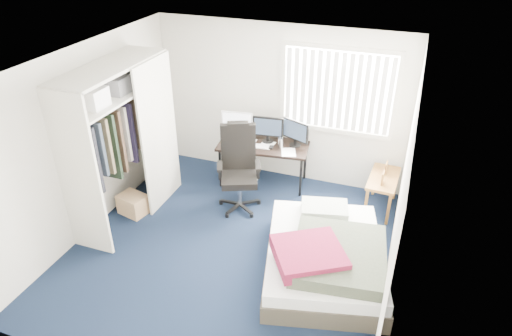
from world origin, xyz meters
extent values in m
plane|color=black|center=(0.00, 0.00, 0.00)|extent=(4.20, 4.20, 0.00)
plane|color=silver|center=(0.00, 2.10, 1.25)|extent=(4.00, 0.00, 4.00)
plane|color=silver|center=(0.00, -2.10, 1.25)|extent=(4.00, 0.00, 4.00)
plane|color=silver|center=(-2.00, 0.00, 1.25)|extent=(0.00, 4.20, 4.20)
plane|color=silver|center=(2.00, 0.00, 1.25)|extent=(0.00, 4.20, 4.20)
plane|color=white|center=(0.00, 0.00, 2.50)|extent=(4.20, 4.20, 0.00)
cube|color=white|center=(0.90, 2.08, 1.60)|extent=(1.60, 0.02, 1.20)
cube|color=beige|center=(0.90, 2.05, 2.23)|extent=(1.72, 0.06, 0.06)
cube|color=beige|center=(0.90, 2.05, 0.97)|extent=(1.72, 0.06, 0.06)
cube|color=white|center=(0.90, 2.02, 1.60)|extent=(1.60, 0.04, 1.16)
cube|color=beige|center=(-1.70, -0.60, 1.10)|extent=(0.60, 0.04, 2.20)
cube|color=beige|center=(-1.70, 1.20, 1.10)|extent=(0.60, 0.04, 2.20)
cube|color=beige|center=(-1.70, 0.30, 2.20)|extent=(0.60, 1.80, 0.04)
cube|color=beige|center=(-1.70, 0.30, 1.82)|extent=(0.56, 1.74, 0.03)
cylinder|color=silver|center=(-1.70, 0.30, 1.70)|extent=(0.03, 1.72, 0.03)
cube|color=#26262B|center=(-1.70, 0.20, 1.25)|extent=(0.38, 1.10, 0.90)
cube|color=beige|center=(-1.38, 0.75, 1.10)|extent=(0.03, 0.90, 2.20)
cube|color=white|center=(-1.70, -0.15, 1.96)|extent=(0.38, 0.30, 0.24)
cube|color=gray|center=(-1.70, 0.35, 1.95)|extent=(0.34, 0.28, 0.22)
cube|color=black|center=(-0.13, 1.73, 0.67)|extent=(1.48, 0.83, 0.04)
cylinder|color=black|center=(-0.74, 1.38, 0.33)|extent=(0.04, 0.04, 0.65)
cylinder|color=black|center=(-0.81, 1.92, 0.33)|extent=(0.04, 0.04, 0.65)
cylinder|color=black|center=(0.54, 1.54, 0.33)|extent=(0.04, 0.04, 0.65)
cylinder|color=black|center=(0.47, 2.08, 0.33)|extent=(0.04, 0.04, 0.65)
cube|color=white|center=(-0.59, 1.79, 0.97)|extent=(0.50, 0.09, 0.36)
cube|color=white|center=(-0.59, 1.79, 0.97)|extent=(0.45, 0.06, 0.31)
cube|color=black|center=(-0.10, 1.85, 0.95)|extent=(0.48, 0.09, 0.32)
cube|color=#1E2838|center=(-0.10, 1.85, 0.95)|extent=(0.43, 0.06, 0.27)
cube|color=black|center=(0.34, 1.86, 0.95)|extent=(0.48, 0.09, 0.32)
cube|color=#1E2838|center=(0.34, 1.86, 0.95)|extent=(0.43, 0.06, 0.27)
cube|color=white|center=(-0.26, 1.62, 0.70)|extent=(0.41, 0.19, 0.02)
cube|color=black|center=(0.02, 1.65, 0.71)|extent=(0.07, 0.11, 0.02)
cylinder|color=silver|center=(0.15, 1.72, 0.77)|extent=(0.08, 0.08, 0.16)
cube|color=white|center=(-0.13, 1.73, 0.70)|extent=(0.33, 0.31, 0.00)
cube|color=black|center=(-0.23, 0.93, 0.06)|extent=(0.80, 0.80, 0.12)
cylinder|color=silver|center=(-0.23, 0.93, 0.27)|extent=(0.06, 0.06, 0.41)
cube|color=black|center=(-0.23, 0.93, 0.51)|extent=(0.66, 0.66, 0.10)
cube|color=black|center=(-0.32, 1.14, 0.91)|extent=(0.51, 0.29, 0.71)
cube|color=black|center=(-0.32, 1.14, 1.22)|extent=(0.33, 0.23, 0.16)
cube|color=black|center=(-0.48, 0.82, 0.72)|extent=(0.18, 0.29, 0.04)
cube|color=black|center=(0.02, 1.03, 0.72)|extent=(0.18, 0.29, 0.04)
cube|color=white|center=(-0.37, 1.67, 0.23)|extent=(0.31, 0.25, 0.03)
cylinder|color=white|center=(-0.48, 1.59, 0.11)|extent=(0.04, 0.04, 0.22)
cylinder|color=white|center=(-0.48, 1.75, 0.11)|extent=(0.04, 0.04, 0.22)
cylinder|color=white|center=(-0.25, 1.60, 0.11)|extent=(0.04, 0.04, 0.22)
cylinder|color=white|center=(-0.26, 1.76, 0.11)|extent=(0.04, 0.04, 0.22)
cube|color=brown|center=(1.75, 1.61, 0.53)|extent=(0.43, 0.81, 0.04)
cube|color=brown|center=(1.57, 1.27, 0.25)|extent=(0.04, 0.04, 0.51)
cube|color=brown|center=(1.61, 1.98, 0.25)|extent=(0.04, 0.04, 0.51)
cube|color=brown|center=(1.89, 1.25, 0.25)|extent=(0.04, 0.04, 0.51)
cube|color=brown|center=(1.93, 1.96, 0.25)|extent=(0.04, 0.04, 0.51)
cube|color=brown|center=(1.74, 1.44, 0.64)|extent=(0.03, 0.14, 0.18)
cube|color=brown|center=(1.76, 1.73, 0.64)|extent=(0.03, 0.14, 0.18)
cube|color=#3A342A|center=(1.25, 0.00, 0.12)|extent=(1.79, 2.13, 0.24)
cube|color=white|center=(1.25, 0.00, 0.31)|extent=(1.74, 2.08, 0.17)
cube|color=#A9AFA2|center=(1.10, 0.63, 0.47)|extent=(0.68, 0.53, 0.14)
cube|color=#353B2C|center=(1.45, -0.21, 0.46)|extent=(1.18, 1.28, 0.18)
cube|color=maroon|center=(1.14, -0.39, 0.54)|extent=(1.01, 0.99, 0.16)
cube|color=tan|center=(-1.65, 0.27, 0.15)|extent=(0.45, 0.38, 0.30)
camera|label=1|loc=(1.92, -4.31, 3.95)|focal=32.00mm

